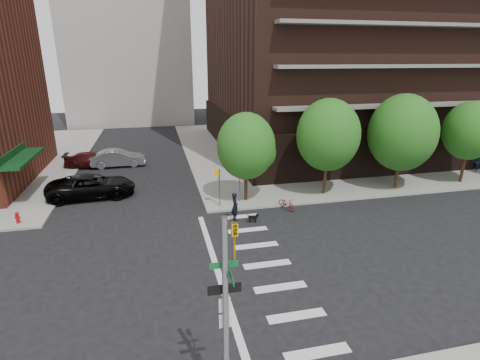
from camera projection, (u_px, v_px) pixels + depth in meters
name	position (u px, v px, depth m)	size (l,w,h in m)	color
ground	(207.00, 272.00, 17.93)	(120.00, 120.00, 0.00)	black
sidewalk_ne	(351.00, 144.00, 44.04)	(39.00, 33.00, 0.15)	gray
crosswalk	(252.00, 266.00, 18.40)	(3.85, 13.00, 0.01)	silver
tree_a	(246.00, 146.00, 25.39)	(4.00, 4.00, 5.90)	#301E11
tree_b	(328.00, 135.00, 26.51)	(4.50, 4.50, 6.65)	#301E11
tree_c	(402.00, 133.00, 27.83)	(5.00, 5.00, 6.80)	#301E11
tree_d	(470.00, 131.00, 29.14)	(4.00, 4.00, 6.20)	#301E11
traffic_signal	(227.00, 334.00, 10.05)	(0.90, 0.75, 6.00)	slate
pedestrian_signal	(224.00, 181.00, 25.18)	(2.18, 0.67, 2.60)	slate
fire_hydrant	(17.00, 217.00, 22.73)	(0.24, 0.24, 0.73)	#A50C0C
parked_car_black	(91.00, 186.00, 27.26)	(6.11, 2.82, 1.70)	black
parked_car_maroon	(92.00, 160.00, 34.84)	(4.82, 1.96, 1.40)	#3B1110
parked_car_silver	(118.00, 158.00, 35.03)	(4.91, 1.71, 1.62)	gray
scooter	(287.00, 204.00, 25.17)	(0.55, 1.59, 0.84)	maroon
dog_walker	(235.00, 207.00, 23.33)	(0.44, 0.67, 1.84)	black
dog	(253.00, 217.00, 23.19)	(0.65, 0.25, 0.54)	black
pedestrian_far	(476.00, 162.00, 33.33)	(0.59, 0.76, 1.56)	navy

